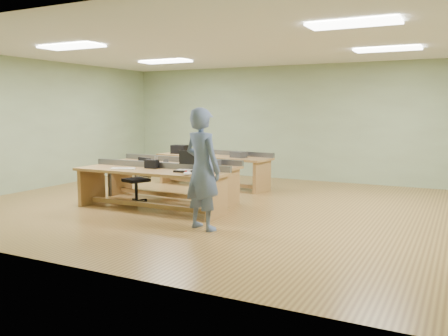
{
  "coord_description": "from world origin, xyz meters",
  "views": [
    {
      "loc": [
        3.9,
        -8.0,
        1.84
      ],
      "look_at": [
        0.12,
        -0.6,
        0.82
      ],
      "focal_mm": 38.0,
      "sensor_mm": 36.0,
      "label": 1
    }
  ],
  "objects_px": {
    "workbench_mid": "(172,173)",
    "workbench_back": "(214,163)",
    "drinks_can": "(156,160)",
    "parts_bin_teal": "(193,162)",
    "camera_bag": "(152,164)",
    "task_chair": "(138,187)",
    "person": "(202,169)",
    "parts_bin_grey": "(208,163)",
    "workbench_front": "(151,180)",
    "laptop_base": "(184,171)",
    "mug": "(166,162)"
  },
  "relations": [
    {
      "from": "workbench_mid",
      "to": "workbench_back",
      "type": "distance_m",
      "value": 1.87
    },
    {
      "from": "workbench_back",
      "to": "drinks_can",
      "type": "bearing_deg",
      "value": -91.34
    },
    {
      "from": "parts_bin_teal",
      "to": "camera_bag",
      "type": "bearing_deg",
      "value": -124.2
    },
    {
      "from": "task_chair",
      "to": "person",
      "type": "bearing_deg",
      "value": -8.61
    },
    {
      "from": "workbench_mid",
      "to": "workbench_back",
      "type": "relative_size",
      "value": 1.0
    },
    {
      "from": "camera_bag",
      "to": "parts_bin_grey",
      "type": "distance_m",
      "value": 1.13
    },
    {
      "from": "workbench_front",
      "to": "person",
      "type": "bearing_deg",
      "value": -27.24
    },
    {
      "from": "task_chair",
      "to": "drinks_can",
      "type": "height_order",
      "value": "task_chair"
    },
    {
      "from": "workbench_back",
      "to": "camera_bag",
      "type": "height_order",
      "value": "camera_bag"
    },
    {
      "from": "workbench_mid",
      "to": "drinks_can",
      "type": "distance_m",
      "value": 0.43
    },
    {
      "from": "workbench_back",
      "to": "person",
      "type": "distance_m",
      "value": 4.14
    },
    {
      "from": "laptop_base",
      "to": "camera_bag",
      "type": "distance_m",
      "value": 0.84
    },
    {
      "from": "task_chair",
      "to": "mug",
      "type": "relative_size",
      "value": 7.88
    },
    {
      "from": "person",
      "to": "mug",
      "type": "bearing_deg",
      "value": -25.72
    },
    {
      "from": "laptop_base",
      "to": "drinks_can",
      "type": "bearing_deg",
      "value": 136.86
    },
    {
      "from": "laptop_base",
      "to": "task_chair",
      "type": "bearing_deg",
      "value": 156.19
    },
    {
      "from": "workbench_front",
      "to": "task_chair",
      "type": "height_order",
      "value": "task_chair"
    },
    {
      "from": "parts_bin_grey",
      "to": "person",
      "type": "bearing_deg",
      "value": -63.58
    },
    {
      "from": "workbench_back",
      "to": "laptop_base",
      "type": "xyz_separation_m",
      "value": [
        0.97,
        -2.89,
        0.21
      ]
    },
    {
      "from": "task_chair",
      "to": "parts_bin_grey",
      "type": "bearing_deg",
      "value": 46.39
    },
    {
      "from": "parts_bin_teal",
      "to": "mug",
      "type": "xyz_separation_m",
      "value": [
        -0.65,
        0.02,
        -0.03
      ]
    },
    {
      "from": "workbench_back",
      "to": "parts_bin_grey",
      "type": "height_order",
      "value": "parts_bin_grey"
    },
    {
      "from": "workbench_back",
      "to": "camera_bag",
      "type": "bearing_deg",
      "value": -79.24
    },
    {
      "from": "workbench_mid",
      "to": "parts_bin_grey",
      "type": "bearing_deg",
      "value": 3.38
    },
    {
      "from": "workbench_front",
      "to": "workbench_back",
      "type": "xyz_separation_m",
      "value": [
        -0.26,
        2.92,
        -0.0
      ]
    },
    {
      "from": "workbench_mid",
      "to": "parts_bin_grey",
      "type": "distance_m",
      "value": 0.89
    },
    {
      "from": "camera_bag",
      "to": "task_chair",
      "type": "bearing_deg",
      "value": 149.44
    },
    {
      "from": "workbench_mid",
      "to": "parts_bin_teal",
      "type": "bearing_deg",
      "value": -10.45
    },
    {
      "from": "workbench_back",
      "to": "camera_bag",
      "type": "distance_m",
      "value": 2.74
    },
    {
      "from": "workbench_mid",
      "to": "task_chair",
      "type": "height_order",
      "value": "task_chair"
    },
    {
      "from": "person",
      "to": "camera_bag",
      "type": "relative_size",
      "value": 7.86
    },
    {
      "from": "person",
      "to": "parts_bin_teal",
      "type": "bearing_deg",
      "value": -37.92
    },
    {
      "from": "mug",
      "to": "parts_bin_grey",
      "type": "bearing_deg",
      "value": 8.25
    },
    {
      "from": "workbench_front",
      "to": "parts_bin_grey",
      "type": "bearing_deg",
      "value": 58.95
    },
    {
      "from": "camera_bag",
      "to": "parts_bin_grey",
      "type": "bearing_deg",
      "value": 44.89
    },
    {
      "from": "parts_bin_teal",
      "to": "workbench_mid",
      "type": "bearing_deg",
      "value": 166.24
    },
    {
      "from": "person",
      "to": "task_chair",
      "type": "height_order",
      "value": "person"
    },
    {
      "from": "person",
      "to": "camera_bag",
      "type": "height_order",
      "value": "person"
    },
    {
      "from": "camera_bag",
      "to": "task_chair",
      "type": "distance_m",
      "value": 0.77
    },
    {
      "from": "person",
      "to": "laptop_base",
      "type": "relative_size",
      "value": 5.99
    },
    {
      "from": "person",
      "to": "drinks_can",
      "type": "height_order",
      "value": "person"
    },
    {
      "from": "laptop_base",
      "to": "camera_bag",
      "type": "xyz_separation_m",
      "value": [
        -0.82,
        0.17,
        0.06
      ]
    },
    {
      "from": "parts_bin_grey",
      "to": "drinks_can",
      "type": "xyz_separation_m",
      "value": [
        -1.19,
        -0.07,
        0.01
      ]
    },
    {
      "from": "mug",
      "to": "parts_bin_teal",
      "type": "bearing_deg",
      "value": -1.4
    },
    {
      "from": "person",
      "to": "camera_bag",
      "type": "distance_m",
      "value": 1.93
    },
    {
      "from": "workbench_front",
      "to": "workbench_mid",
      "type": "bearing_deg",
      "value": 102.12
    },
    {
      "from": "parts_bin_grey",
      "to": "mug",
      "type": "xyz_separation_m",
      "value": [
        -0.91,
        -0.13,
        -0.01
      ]
    },
    {
      "from": "person",
      "to": "laptop_base",
      "type": "height_order",
      "value": "person"
    },
    {
      "from": "mug",
      "to": "person",
      "type": "bearing_deg",
      "value": -43.09
    },
    {
      "from": "workbench_mid",
      "to": "camera_bag",
      "type": "height_order",
      "value": "camera_bag"
    }
  ]
}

